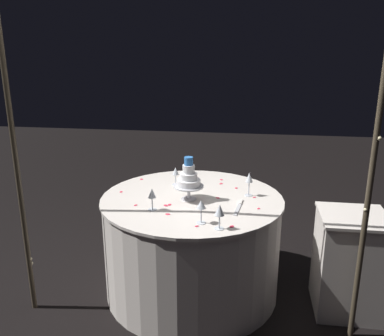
% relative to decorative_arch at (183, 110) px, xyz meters
% --- Properties ---
extents(ground_plane, '(12.00, 12.00, 0.00)m').
position_rel_decorative_arch_xyz_m(ground_plane, '(0.00, -0.40, -1.50)').
color(ground_plane, black).
extents(decorative_arch, '(2.30, 0.05, 2.27)m').
position_rel_decorative_arch_xyz_m(decorative_arch, '(0.00, 0.00, 0.00)').
color(decorative_arch, '#473D2D').
rests_on(decorative_arch, ground).
extents(main_table, '(1.36, 1.36, 0.78)m').
position_rel_decorative_arch_xyz_m(main_table, '(0.00, -0.40, -1.11)').
color(main_table, silver).
rests_on(main_table, ground).
extents(side_table, '(0.47, 0.47, 0.74)m').
position_rel_decorative_arch_xyz_m(side_table, '(-1.15, -0.32, -1.13)').
color(side_table, silver).
rests_on(side_table, ground).
extents(tiered_cake, '(0.22, 0.22, 0.32)m').
position_rel_decorative_arch_xyz_m(tiered_cake, '(0.02, -0.35, -0.56)').
color(tiered_cake, silver).
rests_on(tiered_cake, main_table).
extents(wine_glass_0, '(0.06, 0.06, 0.15)m').
position_rel_decorative_arch_xyz_m(wine_glass_0, '(0.17, -0.66, -0.61)').
color(wine_glass_0, silver).
rests_on(wine_glass_0, main_table).
extents(wine_glass_1, '(0.06, 0.06, 0.16)m').
position_rel_decorative_arch_xyz_m(wine_glass_1, '(-0.12, 0.05, -0.60)').
color(wine_glass_1, silver).
rests_on(wine_glass_1, main_table).
extents(wine_glass_2, '(0.06, 0.06, 0.16)m').
position_rel_decorative_arch_xyz_m(wine_glass_2, '(0.24, -0.12, -0.60)').
color(wine_glass_2, silver).
rests_on(wine_glass_2, main_table).
extents(wine_glass_3, '(0.06, 0.06, 0.18)m').
position_rel_decorative_arch_xyz_m(wine_glass_3, '(-0.42, -0.50, -0.58)').
color(wine_glass_3, silver).
rests_on(wine_glass_3, main_table).
extents(wine_glass_4, '(0.06, 0.06, 0.16)m').
position_rel_decorative_arch_xyz_m(wine_glass_4, '(-0.24, 0.11, -0.60)').
color(wine_glass_4, silver).
rests_on(wine_glass_4, main_table).
extents(cake_knife, '(0.06, 0.30, 0.01)m').
position_rel_decorative_arch_xyz_m(cake_knife, '(-0.35, -0.26, -0.71)').
color(cake_knife, silver).
rests_on(cake_knife, main_table).
extents(rose_petal_0, '(0.03, 0.04, 0.00)m').
position_rel_decorative_arch_xyz_m(rose_petal_0, '(0.37, -0.19, -0.71)').
color(rose_petal_0, '#E02D47').
rests_on(rose_petal_0, main_table).
extents(rose_petal_1, '(0.03, 0.03, 0.00)m').
position_rel_decorative_arch_xyz_m(rose_petal_1, '(-0.46, -0.46, -0.71)').
color(rose_petal_1, '#E02D47').
rests_on(rose_petal_1, main_table).
extents(rose_petal_2, '(0.02, 0.03, 0.00)m').
position_rel_decorative_arch_xyz_m(rose_petal_2, '(-0.23, -0.16, -0.71)').
color(rose_petal_2, '#E02D47').
rests_on(rose_petal_2, main_table).
extents(rose_petal_3, '(0.04, 0.03, 0.00)m').
position_rel_decorative_arch_xyz_m(rose_petal_3, '(0.12, -0.06, -0.71)').
color(rose_petal_3, '#E02D47').
rests_on(rose_petal_3, main_table).
extents(rose_petal_4, '(0.03, 0.04, 0.00)m').
position_rel_decorative_arch_xyz_m(rose_petal_4, '(0.14, -0.23, -0.71)').
color(rose_petal_4, '#E02D47').
rests_on(rose_petal_4, main_table).
extents(rose_petal_5, '(0.04, 0.04, 0.00)m').
position_rel_decorative_arch_xyz_m(rose_petal_5, '(-0.32, 0.07, -0.71)').
color(rose_petal_5, '#E02D47').
rests_on(rose_petal_5, main_table).
extents(rose_petal_6, '(0.03, 0.04, 0.00)m').
position_rel_decorative_arch_xyz_m(rose_petal_6, '(-0.32, -0.65, -0.71)').
color(rose_petal_6, '#E02D47').
rests_on(rose_petal_6, main_table).
extents(rose_petal_7, '(0.03, 0.03, 0.00)m').
position_rel_decorative_arch_xyz_m(rose_petal_7, '(-0.10, 0.10, -0.71)').
color(rose_petal_7, '#E02D47').
rests_on(rose_petal_7, main_table).
extents(rose_petal_8, '(0.04, 0.04, 0.00)m').
position_rel_decorative_arch_xyz_m(rose_petal_8, '(-0.19, -0.41, -0.71)').
color(rose_petal_8, '#E02D47').
rests_on(rose_petal_8, main_table).
extents(rose_petal_9, '(0.04, 0.04, 0.00)m').
position_rel_decorative_arch_xyz_m(rose_petal_9, '(-0.19, -0.84, -0.71)').
color(rose_petal_9, '#E02D47').
rests_on(rose_petal_9, main_table).
extents(rose_petal_10, '(0.02, 0.03, 0.00)m').
position_rel_decorative_arch_xyz_m(rose_petal_10, '(0.56, -0.43, -0.71)').
color(rose_petal_10, '#E02D47').
rests_on(rose_petal_10, main_table).
extents(rose_petal_11, '(0.04, 0.04, 0.00)m').
position_rel_decorative_arch_xyz_m(rose_petal_11, '(0.48, -0.76, -0.71)').
color(rose_petal_11, '#E02D47').
rests_on(rose_petal_11, main_table).
extents(rose_petal_12, '(0.03, 0.03, 0.00)m').
position_rel_decorative_arch_xyz_m(rose_petal_12, '(-0.49, -0.24, -0.71)').
color(rose_petal_12, '#E02D47').
rests_on(rose_petal_12, main_table).
extents(rose_petal_13, '(0.04, 0.04, 0.00)m').
position_rel_decorative_arch_xyz_m(rose_petal_13, '(0.16, -0.21, -0.71)').
color(rose_petal_13, '#E02D47').
rests_on(rose_petal_13, main_table).
extents(rose_petal_14, '(0.04, 0.04, 0.00)m').
position_rel_decorative_arch_xyz_m(rose_petal_14, '(-0.19, -0.74, -0.71)').
color(rose_petal_14, '#E02D47').
rests_on(rose_petal_14, main_table).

